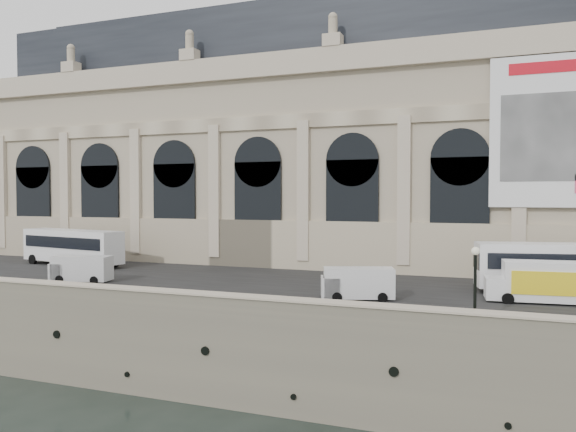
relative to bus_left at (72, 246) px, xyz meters
name	(u,v)px	position (x,y,z in m)	size (l,w,h in m)	color
ground	(179,402)	(23.23, -16.38, -8.16)	(260.00, 260.00, 0.00)	black
quay	(331,281)	(23.23, 18.62, -5.16)	(160.00, 70.00, 6.00)	gray
street	(263,280)	(23.23, -2.38, -2.13)	(160.00, 24.00, 0.06)	#2D2D2D
parapet	(183,300)	(23.23, -15.78, -1.55)	(160.00, 1.40, 1.21)	gray
museum	(273,144)	(17.26, 14.48, 11.56)	(69.00, 18.70, 29.10)	tan
bus_left	(72,246)	(0.00, 0.00, 0.00)	(13.36, 5.06, 3.86)	white
bus_right	(566,266)	(47.44, -0.70, 0.01)	(13.40, 5.37, 3.87)	white
van_b	(79,269)	(8.58, -8.81, -1.00)	(5.40, 2.95, 2.27)	silver
van_c	(354,284)	(32.94, -8.46, -0.99)	(5.52, 3.49, 2.30)	silver
box_truck	(543,282)	(45.55, -5.10, -0.69)	(7.44, 3.19, 2.92)	white
lamp_right	(475,288)	(41.44, -14.44, 0.12)	(0.47, 0.47, 4.60)	black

